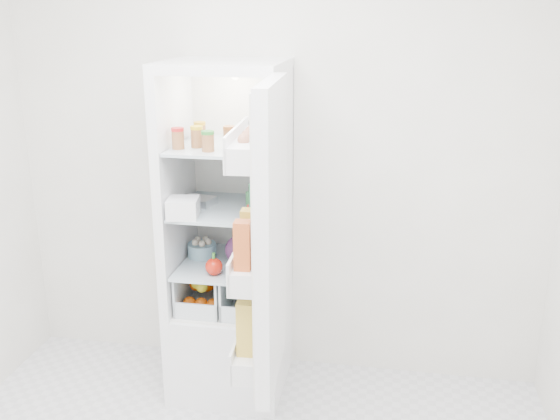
% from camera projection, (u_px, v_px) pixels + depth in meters
% --- Properties ---
extents(room_walls, '(3.02, 3.02, 2.61)m').
position_uv_depth(room_walls, '(187.00, 160.00, 1.93)').
color(room_walls, silver).
rests_on(room_walls, ground).
extents(refrigerator, '(0.60, 0.60, 1.80)m').
position_uv_depth(refrigerator, '(232.00, 272.00, 3.41)').
color(refrigerator, white).
rests_on(refrigerator, ground).
extents(shelf_low, '(0.49, 0.53, 0.01)m').
position_uv_depth(shelf_low, '(229.00, 264.00, 3.33)').
color(shelf_low, silver).
rests_on(shelf_low, refrigerator).
extents(shelf_mid, '(0.49, 0.53, 0.02)m').
position_uv_depth(shelf_mid, '(227.00, 209.00, 3.24)').
color(shelf_mid, silver).
rests_on(shelf_mid, refrigerator).
extents(shelf_top, '(0.49, 0.53, 0.02)m').
position_uv_depth(shelf_top, '(225.00, 146.00, 3.14)').
color(shelf_top, silver).
rests_on(shelf_top, refrigerator).
extents(crisper_left, '(0.23, 0.46, 0.22)m').
position_uv_depth(crisper_left, '(207.00, 284.00, 3.39)').
color(crisper_left, silver).
rests_on(crisper_left, refrigerator).
extents(crisper_right, '(0.23, 0.46, 0.22)m').
position_uv_depth(crisper_right, '(251.00, 288.00, 3.35)').
color(crisper_right, silver).
rests_on(crisper_right, refrigerator).
extents(condiment_jars, '(0.46, 0.34, 0.08)m').
position_uv_depth(condiment_jars, '(220.00, 139.00, 3.07)').
color(condiment_jars, '#B21919').
rests_on(condiment_jars, shelf_top).
extents(squeeze_bottle, '(0.06, 0.06, 0.18)m').
position_uv_depth(squeeze_bottle, '(265.00, 129.00, 3.06)').
color(squeeze_bottle, white).
rests_on(squeeze_bottle, shelf_top).
extents(tub_white, '(0.17, 0.17, 0.10)m').
position_uv_depth(tub_white, '(183.00, 208.00, 3.07)').
color(tub_white, white).
rests_on(tub_white, shelf_mid).
extents(tin_red, '(0.11, 0.11, 0.07)m').
position_uv_depth(tin_red, '(257.00, 212.00, 3.04)').
color(tin_red, red).
rests_on(tin_red, shelf_mid).
extents(foil_tray, '(0.18, 0.15, 0.04)m').
position_uv_depth(foil_tray, '(198.00, 201.00, 3.27)').
color(foil_tray, silver).
rests_on(foil_tray, shelf_mid).
extents(tub_green, '(0.15, 0.17, 0.08)m').
position_uv_depth(tub_green, '(262.00, 198.00, 3.26)').
color(tub_green, '#3E894A').
rests_on(tub_green, shelf_mid).
extents(red_cabbage, '(0.16, 0.16, 0.16)m').
position_uv_depth(red_cabbage, '(240.00, 250.00, 3.29)').
color(red_cabbage, '#4F1B46').
rests_on(red_cabbage, shelf_low).
extents(bell_pepper, '(0.09, 0.09, 0.09)m').
position_uv_depth(bell_pepper, '(214.00, 267.00, 3.16)').
color(bell_pepper, red).
rests_on(bell_pepper, shelf_low).
extents(mushroom_bowl, '(0.20, 0.20, 0.07)m').
position_uv_depth(mushroom_bowl, '(202.00, 250.00, 3.41)').
color(mushroom_bowl, '#84B1C4').
rests_on(mushroom_bowl, shelf_low).
extents(citrus_pile, '(0.20, 0.31, 0.16)m').
position_uv_depth(citrus_pile, '(205.00, 291.00, 3.37)').
color(citrus_pile, '#FC600D').
rests_on(citrus_pile, refrigerator).
extents(veg_pile, '(0.16, 0.30, 0.10)m').
position_uv_depth(veg_pile, '(252.00, 296.00, 3.36)').
color(veg_pile, '#194B19').
rests_on(veg_pile, refrigerator).
extents(fridge_door, '(0.20, 0.60, 1.30)m').
position_uv_depth(fridge_door, '(265.00, 243.00, 2.63)').
color(fridge_door, white).
rests_on(fridge_door, refrigerator).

